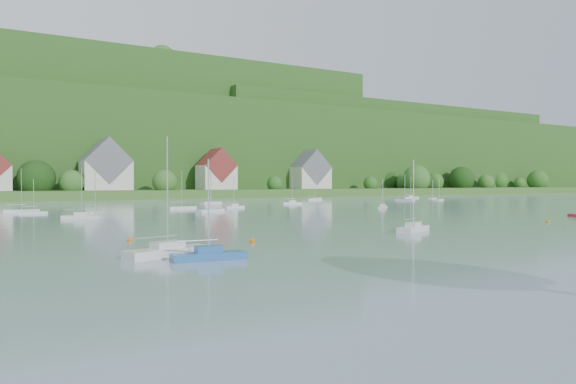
% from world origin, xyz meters
% --- Properties ---
extents(far_shore_strip, '(600.00, 60.00, 3.00)m').
position_xyz_m(far_shore_strip, '(0.00, 200.00, 1.50)').
color(far_shore_strip, '#355620').
rests_on(far_shore_strip, ground).
extents(forested_ridge, '(620.00, 181.22, 69.89)m').
position_xyz_m(forested_ridge, '(0.39, 268.57, 22.89)').
color(forested_ridge, '#1F4516').
rests_on(forested_ridge, ground).
extents(village_building_2, '(16.00, 11.44, 18.00)m').
position_xyz_m(village_building_2, '(5.00, 188.00, 10.27)').
color(village_building_2, beige).
rests_on(village_building_2, far_shore_strip).
extents(village_building_3, '(13.00, 10.40, 15.50)m').
position_xyz_m(village_building_3, '(45.00, 186.00, 9.43)').
color(village_building_3, beige).
rests_on(village_building_3, far_shore_strip).
extents(village_building_4, '(15.00, 10.40, 16.50)m').
position_xyz_m(village_building_4, '(90.00, 190.00, 9.59)').
color(village_building_4, beige).
rests_on(village_building_4, far_shore_strip).
extents(near_sailboat_0, '(7.02, 3.62, 9.13)m').
position_xyz_m(near_sailboat_0, '(-24.90, 34.46, 0.47)').
color(near_sailboat_0, silver).
rests_on(near_sailboat_0, ground).
extents(near_sailboat_1, '(5.55, 2.01, 7.34)m').
position_xyz_m(near_sailboat_1, '(-22.90, 31.24, 0.41)').
color(near_sailboat_1, '#225698').
rests_on(near_sailboat_1, ground).
extents(near_sailboat_3, '(6.24, 4.24, 8.25)m').
position_xyz_m(near_sailboat_3, '(6.21, 40.64, 0.44)').
color(near_sailboat_3, silver).
rests_on(near_sailboat_3, ground).
extents(mooring_buoy_0, '(0.48, 0.48, 0.48)m').
position_xyz_m(mooring_buoy_0, '(-14.80, 39.98, 0.00)').
color(mooring_buoy_0, orange).
rests_on(mooring_buoy_0, ground).
extents(mooring_buoy_2, '(0.46, 0.46, 0.46)m').
position_xyz_m(mooring_buoy_2, '(32.77, 41.69, 0.00)').
color(mooring_buoy_2, orange).
rests_on(mooring_buoy_2, ground).
extents(mooring_buoy_3, '(0.47, 0.47, 0.47)m').
position_xyz_m(mooring_buoy_3, '(-24.46, 46.89, 0.00)').
color(mooring_buoy_3, orange).
rests_on(mooring_buoy_3, ground).
extents(far_sailboat_cluster, '(190.74, 75.80, 8.71)m').
position_xyz_m(far_sailboat_cluster, '(7.20, 117.67, 0.37)').
color(far_sailboat_cluster, silver).
rests_on(far_sailboat_cluster, ground).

